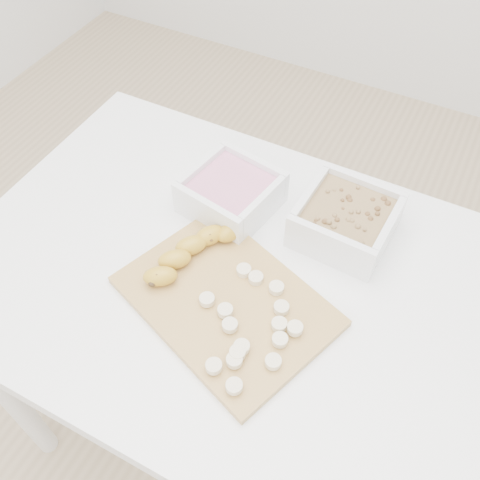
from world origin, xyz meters
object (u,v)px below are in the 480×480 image
at_px(bowl_granola, 346,219).
at_px(cutting_board, 226,301).
at_px(banana, 192,252).
at_px(table, 233,302).
at_px(bowl_yogurt, 231,192).

distance_m(bowl_granola, cutting_board, 0.27).
relative_size(bowl_granola, cutting_board, 0.51).
bearing_deg(banana, table, 44.70).
distance_m(bowl_yogurt, banana, 0.16).
relative_size(table, bowl_yogurt, 5.40).
xyz_separation_m(cutting_board, banana, (-0.09, 0.05, 0.02)).
bearing_deg(bowl_yogurt, bowl_granola, 8.76).
height_order(table, bowl_granola, bowl_granola).
bearing_deg(bowl_yogurt, table, -61.55).
bearing_deg(banana, bowl_granola, 75.65).
xyz_separation_m(bowl_yogurt, banana, (0.00, -0.16, -0.01)).
height_order(table, bowl_yogurt, bowl_yogurt).
bearing_deg(bowl_granola, banana, -138.65).
relative_size(bowl_yogurt, banana, 0.91).
xyz_separation_m(table, bowl_granola, (0.14, 0.18, 0.14)).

